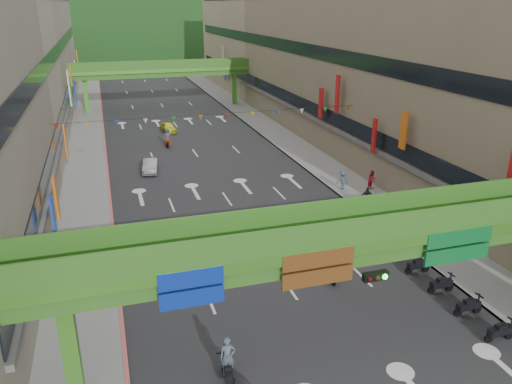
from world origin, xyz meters
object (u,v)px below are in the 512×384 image
scooter_rider_near (228,361)px  pedestrian_red (372,181)px  car_yellow (168,127)px  scooter_rider_mid (330,263)px  car_silver (151,166)px  overpass_near (368,254)px

scooter_rider_near → pedestrian_red: 25.37m
car_yellow → scooter_rider_near: bearing=-100.1°
scooter_rider_mid → car_silver: size_ratio=0.58×
overpass_near → pedestrian_red: 22.43m
scooter_rider_mid → pedestrian_red: bearing=51.9°
overpass_near → car_yellow: size_ratio=7.81×
scooter_rider_near → pedestrian_red: size_ratio=1.30×
scooter_rider_near → car_yellow: scooter_rider_near is taller
scooter_rider_near → scooter_rider_mid: bearing=39.5°
scooter_rider_near → car_silver: size_ratio=0.58×
car_yellow → pedestrian_red: size_ratio=2.17×
car_silver → car_yellow: 15.57m
car_silver → car_yellow: bearing=85.7°
scooter_rider_mid → car_yellow: size_ratio=0.61×
overpass_near → scooter_rider_near: size_ratio=13.03×
car_silver → car_yellow: car_silver is taller
overpass_near → car_silver: (-6.09, 29.62, -4.59)m
scooter_rider_mid → car_silver: 24.36m
overpass_near → car_yellow: bearing=93.0°
car_yellow → scooter_rider_mid: bearing=-89.6°
scooter_rider_near → car_silver: (-0.11, 29.33, -0.40)m
overpass_near → car_yellow: 45.03m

